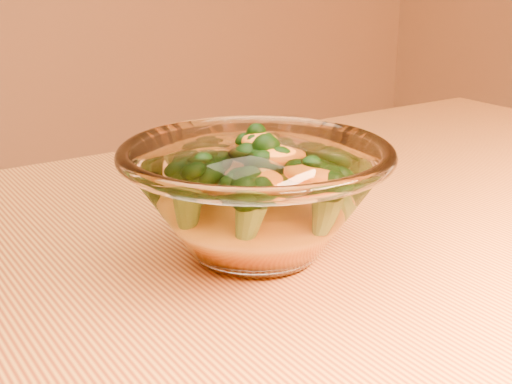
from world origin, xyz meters
TOP-DOWN VIEW (x-y plane):
  - table at (0.00, 0.00)m, footprint 1.20×0.80m
  - glass_bowl at (-0.07, 0.03)m, footprint 0.23×0.23m
  - cheese_sauce at (-0.07, 0.03)m, footprint 0.13×0.13m
  - broccoli_heap at (-0.07, 0.03)m, footprint 0.14×0.16m

SIDE VIEW (x-z plane):
  - table at x=0.00m, z-range 0.28..1.03m
  - cheese_sauce at x=-0.07m, z-range 0.76..0.80m
  - glass_bowl at x=-0.07m, z-range 0.75..0.85m
  - broccoli_heap at x=-0.07m, z-range 0.78..0.86m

